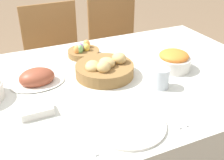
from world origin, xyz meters
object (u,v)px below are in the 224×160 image
object	(u,v)px
fork	(87,138)
knife	(166,115)
chair_far_center	(57,62)
chair_far_right	(119,51)
drinking_cup	(160,78)
spoon	(172,113)
butter_dish	(37,111)
egg_basket	(83,51)
carrot_bowl	(173,60)
dinner_plate	(129,125)
bread_basket	(105,69)
ham_platter	(37,78)

from	to	relation	value
fork	knife	world-z (taller)	same
chair_far_center	chair_far_right	bearing A→B (deg)	-2.41
chair_far_right	drinking_cup	xyz separation A→B (m)	(-0.28, -1.00, 0.31)
spoon	butter_dish	bearing A→B (deg)	155.70
egg_basket	carrot_bowl	world-z (taller)	carrot_bowl
dinner_plate	fork	bearing A→B (deg)	180.00
chair_far_right	bread_basket	xyz separation A→B (m)	(-0.47, -0.80, 0.30)
drinking_cup	butter_dish	bearing A→B (deg)	177.66
bread_basket	butter_dish	size ratio (longest dim) A/B	2.28
chair_far_right	egg_basket	bearing A→B (deg)	-136.34
egg_basket	fork	size ratio (longest dim) A/B	0.93
chair_far_right	spoon	bearing A→B (deg)	-110.25
chair_far_center	dinner_plate	xyz separation A→B (m)	(-0.02, -1.19, 0.26)
egg_basket	dinner_plate	world-z (taller)	egg_basket
knife	spoon	xyz separation A→B (m)	(0.03, 0.00, 0.00)
ham_platter	spoon	bearing A→B (deg)	-46.28
dinner_plate	butter_dish	distance (m)	0.36
chair_far_right	butter_dish	bearing A→B (deg)	-134.40
chair_far_right	butter_dish	xyz separation A→B (m)	(-0.83, -0.98, 0.28)
drinking_cup	bread_basket	bearing A→B (deg)	132.54
knife	butter_dish	bearing A→B (deg)	155.08
ham_platter	dinner_plate	bearing A→B (deg)	-62.02
egg_basket	knife	world-z (taller)	egg_basket
ham_platter	butter_dish	xyz separation A→B (m)	(-0.05, -0.24, -0.01)
chair_far_right	bread_basket	distance (m)	0.97
spoon	chair_far_center	bearing A→B (deg)	97.72
bread_basket	egg_basket	distance (m)	0.27
chair_far_center	dinner_plate	world-z (taller)	chair_far_center
chair_far_center	bread_basket	xyz separation A→B (m)	(0.05, -0.80, 0.30)
chair_far_center	drinking_cup	xyz separation A→B (m)	(0.24, -1.00, 0.31)
carrot_bowl	knife	world-z (taller)	carrot_bowl
fork	spoon	size ratio (longest dim) A/B	1.00
drinking_cup	butter_dish	size ratio (longest dim) A/B	0.74
ham_platter	drinking_cup	xyz separation A→B (m)	(0.50, -0.26, 0.02)
chair_far_right	egg_basket	distance (m)	0.77
bread_basket	butter_dish	distance (m)	0.41
spoon	ham_platter	bearing A→B (deg)	133.34
chair_far_right	fork	bearing A→B (deg)	-124.52
carrot_bowl	butter_dish	world-z (taller)	carrot_bowl
dinner_plate	knife	size ratio (longest dim) A/B	1.46
egg_basket	butter_dish	distance (m)	0.57
carrot_bowl	butter_dish	distance (m)	0.72
chair_far_right	fork	distance (m)	1.41
egg_basket	knife	distance (m)	0.67
carrot_bowl	butter_dish	bearing A→B (deg)	-171.41
knife	egg_basket	bearing A→B (deg)	99.46
butter_dish	chair_far_center	bearing A→B (deg)	72.17
bread_basket	drinking_cup	distance (m)	0.28
ham_platter	spoon	size ratio (longest dim) A/B	1.33
carrot_bowl	spoon	distance (m)	0.40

